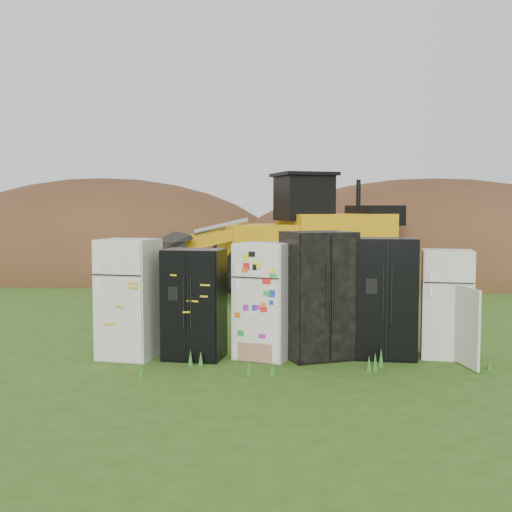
{
  "coord_description": "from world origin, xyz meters",
  "views": [
    {
      "loc": [
        -0.78,
        -9.75,
        2.3
      ],
      "look_at": [
        -0.56,
        2.0,
        1.41
      ],
      "focal_mm": 45.0,
      "sensor_mm": 36.0,
      "label": 1
    }
  ],
  "objects": [
    {
      "name": "fridge_open_door",
      "position": [
        2.34,
        -0.01,
        0.83
      ],
      "size": [
        0.88,
        0.84,
        1.65
      ],
      "primitive_type": null,
      "rotation": [
        0.0,
        0.0,
        -0.23
      ],
      "color": "silver",
      "rests_on": "ground"
    },
    {
      "name": "fridge_black_side",
      "position": [
        -1.54,
        -0.04,
        0.84
      ],
      "size": [
        0.99,
        0.85,
        1.67
      ],
      "primitive_type": null,
      "rotation": [
        0.0,
        0.0,
        -0.2
      ],
      "color": "black",
      "rests_on": "ground"
    },
    {
      "name": "ground",
      "position": [
        0.0,
        0.0,
        0.0
      ],
      "size": [
        120.0,
        120.0,
        0.0
      ],
      "primitive_type": "plane",
      "color": "#275316",
      "rests_on": "ground"
    },
    {
      "name": "dirt_mound_right",
      "position": [
        5.82,
        12.69,
        0.0
      ],
      "size": [
        15.14,
        11.1,
        6.65
      ],
      "primitive_type": "ellipsoid",
      "color": "#412614",
      "rests_on": "ground"
    },
    {
      "name": "fridge_leftmost",
      "position": [
        -2.54,
        0.02,
        0.91
      ],
      "size": [
        0.98,
        0.96,
        1.82
      ],
      "primitive_type": null,
      "rotation": [
        0.0,
        0.0,
        -0.26
      ],
      "color": "silver",
      "rests_on": "ground"
    },
    {
      "name": "fridge_sticker",
      "position": [
        -0.47,
        -0.02,
        0.88
      ],
      "size": [
        1.01,
        0.98,
        1.76
      ],
      "primitive_type": null,
      "rotation": [
        0.0,
        0.0,
        -0.4
      ],
      "color": "silver",
      "rests_on": "ground"
    },
    {
      "name": "fridge_black_right",
      "position": [
        1.4,
        -0.01,
        0.92
      ],
      "size": [
        1.03,
        0.9,
        1.84
      ],
      "primitive_type": null,
      "rotation": [
        0.0,
        0.0,
        -0.16
      ],
      "color": "black",
      "rests_on": "ground"
    },
    {
      "name": "wheel_loader",
      "position": [
        0.02,
        6.96,
        1.61
      ],
      "size": [
        7.12,
        4.38,
        3.21
      ],
      "primitive_type": null,
      "rotation": [
        0.0,
        0.0,
        0.27
      ],
      "color": "orange",
      "rests_on": "ground"
    },
    {
      "name": "dirt_mound_left",
      "position": [
        -5.85,
        13.69,
        0.0
      ],
      "size": [
        13.67,
        10.25,
        6.73
      ],
      "primitive_type": "ellipsoid",
      "color": "#412614",
      "rests_on": "ground"
    },
    {
      "name": "fridge_dark_mid",
      "position": [
        0.35,
        -0.04,
        0.97
      ],
      "size": [
        1.19,
        1.08,
        1.94
      ],
      "primitive_type": null,
      "rotation": [
        0.0,
        0.0,
        0.32
      ],
      "color": "black",
      "rests_on": "ground"
    }
  ]
}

